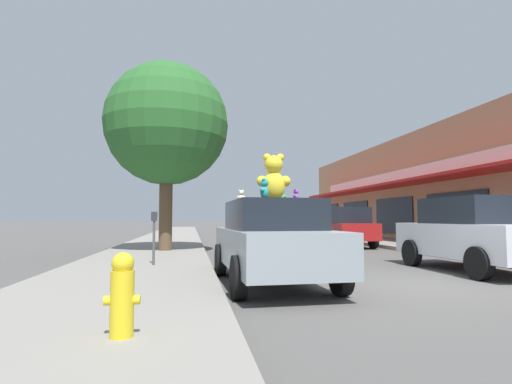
% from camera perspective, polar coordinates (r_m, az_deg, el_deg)
% --- Properties ---
extents(ground_plane, '(260.00, 260.00, 0.00)m').
position_cam_1_polar(ground_plane, '(8.17, 22.34, -12.39)').
color(ground_plane, '#514F4C').
extents(sidewalk_near, '(3.47, 90.00, 0.15)m').
position_cam_1_polar(sidewalk_near, '(7.10, -19.60, -13.19)').
color(sidewalk_near, gray).
rests_on(sidewalk_near, ground_plane).
extents(plush_art_car, '(2.01, 4.32, 1.61)m').
position_cam_1_polar(plush_art_car, '(7.76, 2.24, -6.86)').
color(plush_art_car, '#8C999E').
rests_on(plush_art_car, ground_plane).
extents(teddy_bear_giant, '(0.70, 0.45, 0.93)m').
position_cam_1_polar(teddy_bear_giant, '(7.86, 2.54, 2.01)').
color(teddy_bear_giant, yellow).
rests_on(teddy_bear_giant, plush_art_car).
extents(teddy_bear_purple, '(0.16, 0.18, 0.25)m').
position_cam_1_polar(teddy_bear_purple, '(8.07, 5.74, -0.45)').
color(teddy_bear_purple, purple).
rests_on(teddy_bear_purple, plush_art_car).
extents(teddy_bear_cream, '(0.21, 0.15, 0.28)m').
position_cam_1_polar(teddy_bear_cream, '(8.75, -2.11, -0.64)').
color(teddy_bear_cream, beige).
rests_on(teddy_bear_cream, plush_art_car).
extents(teddy_bear_teal, '(0.22, 0.28, 0.37)m').
position_cam_1_polar(teddy_bear_teal, '(7.11, 1.21, 0.44)').
color(teddy_bear_teal, teal).
rests_on(teddy_bear_teal, plush_art_car).
extents(teddy_bear_green, '(0.22, 0.14, 0.29)m').
position_cam_1_polar(teddy_bear_green, '(8.59, 3.63, -0.54)').
color(teddy_bear_green, green).
rests_on(teddy_bear_green, plush_art_car).
extents(teddy_bear_red, '(0.16, 0.17, 0.25)m').
position_cam_1_polar(teddy_bear_red, '(8.90, 3.53, -0.79)').
color(teddy_bear_red, red).
rests_on(teddy_bear_red, plush_art_car).
extents(teddy_bear_orange, '(0.26, 0.26, 0.39)m').
position_cam_1_polar(teddy_bear_orange, '(8.79, 2.63, -0.31)').
color(teddy_bear_orange, orange).
rests_on(teddy_bear_orange, plush_art_car).
extents(parked_car_far_center, '(1.99, 4.05, 1.77)m').
position_cam_1_polar(parked_car_far_center, '(10.92, 28.71, -5.18)').
color(parked_car_far_center, silver).
rests_on(parked_car_far_center, ground_plane).
extents(parked_car_far_right, '(1.86, 4.02, 1.73)m').
position_cam_1_polar(parked_car_far_right, '(18.24, 12.32, -4.74)').
color(parked_car_far_right, maroon).
rests_on(parked_car_far_right, ground_plane).
extents(street_tree, '(4.35, 4.35, 6.64)m').
position_cam_1_polar(street_tree, '(14.74, -12.61, 9.37)').
color(street_tree, brown).
rests_on(street_tree, sidewalk_near).
extents(fire_hydrant, '(0.33, 0.22, 0.79)m').
position_cam_1_polar(fire_hydrant, '(4.10, -18.56, -13.69)').
color(fire_hydrant, yellow).
rests_on(fire_hydrant, sidewalk_near).
extents(parking_meter, '(0.14, 0.10, 1.27)m').
position_cam_1_polar(parking_meter, '(9.92, -14.37, -5.41)').
color(parking_meter, '#4C4C51').
rests_on(parking_meter, sidewalk_near).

